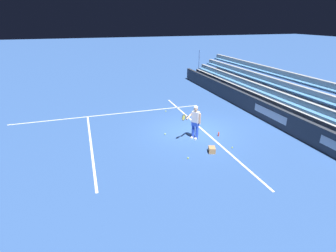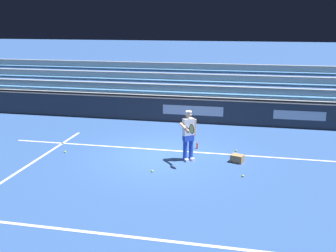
{
  "view_description": "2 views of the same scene",
  "coord_description": "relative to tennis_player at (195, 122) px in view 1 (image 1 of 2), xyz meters",
  "views": [
    {
      "loc": [
        -12.17,
        5.49,
        5.71
      ],
      "look_at": [
        -0.34,
        1.62,
        0.61
      ],
      "focal_mm": 28.0,
      "sensor_mm": 36.0,
      "label": 1
    },
    {
      "loc": [
        -2.89,
        12.86,
        4.6
      ],
      "look_at": [
        -0.13,
        -0.24,
        1.0
      ],
      "focal_mm": 42.0,
      "sensor_mm": 36.0,
      "label": 2
    }
  ],
  "objects": [
    {
      "name": "ball_box_cardboard",
      "position": [
        -1.64,
        -0.16,
        -0.76
      ],
      "size": [
        0.48,
        0.42,
        0.26
      ],
      "primitive_type": "cube",
      "rotation": [
        0.0,
        0.0,
        -0.35
      ],
      "color": "#A87F51",
      "rests_on": "ground"
    },
    {
      "name": "tennis_ball_midcourt",
      "position": [
        4.47,
        0.12,
        -0.86
      ],
      "size": [
        0.07,
        0.07,
        0.07
      ],
      "primitive_type": "sphere",
      "color": "#CCE533",
      "rests_on": "ground"
    },
    {
      "name": "ground_plane",
      "position": [
        0.96,
        -0.4,
        -0.89
      ],
      "size": [
        160.0,
        160.0,
        0.0
      ],
      "primitive_type": "plane",
      "color": "#2D5193"
    },
    {
      "name": "water_bottle",
      "position": [
        -0.13,
        -1.32,
        -0.78
      ],
      "size": [
        0.07,
        0.07,
        0.22
      ],
      "primitive_type": "cylinder",
      "color": "#EA4C33",
      "rests_on": "ground"
    },
    {
      "name": "tennis_ball_by_box",
      "position": [
        0.94,
        1.29,
        -0.86
      ],
      "size": [
        0.07,
        0.07,
        0.07
      ],
      "primitive_type": "sphere",
      "color": "#CCE533",
      "rests_on": "ground"
    },
    {
      "name": "court_service_line_white",
      "position": [
        0.96,
        5.1,
        -0.89
      ],
      "size": [
        8.22,
        0.1,
        0.01
      ],
      "primitive_type": "cube",
      "color": "white",
      "rests_on": "ground"
    },
    {
      "name": "court_sideline_white",
      "position": [
        5.07,
        3.6,
        -0.89
      ],
      "size": [
        0.1,
        12.0,
        0.01
      ],
      "primitive_type": "cube",
      "color": "white",
      "rests_on": "ground"
    },
    {
      "name": "tennis_ball_far_right",
      "position": [
        -1.86,
        1.11,
        -0.86
      ],
      "size": [
        0.07,
        0.07,
        0.07
      ],
      "primitive_type": "sphere",
      "color": "#CCE533",
      "rests_on": "ground"
    },
    {
      "name": "tennis_player",
      "position": [
        0.0,
        0.0,
        0.0
      ],
      "size": [
        0.61,
        1.05,
        1.71
      ],
      "color": "blue",
      "rests_on": "ground"
    },
    {
      "name": "tennis_ball_on_baseline",
      "position": [
        -1.56,
        -1.29,
        -0.86
      ],
      "size": [
        0.07,
        0.07,
        0.07
      ],
      "primitive_type": "sphere",
      "color": "#CCE533",
      "rests_on": "ground"
    },
    {
      "name": "back_wall_sponsor_board",
      "position": [
        0.95,
        -5.11,
        -0.34
      ],
      "size": [
        24.93,
        0.25,
        1.1
      ],
      "color": "#2D333D",
      "rests_on": "ground"
    },
    {
      "name": "bleacher_stand",
      "position": [
        0.96,
        -6.94,
        -0.17
      ],
      "size": [
        23.68,
        2.4,
        2.95
      ],
      "color": "#9EA3A8",
      "rests_on": "ground"
    },
    {
      "name": "court_baseline_white",
      "position": [
        0.96,
        -0.9,
        -0.89
      ],
      "size": [
        12.0,
        0.1,
        0.01
      ],
      "primitive_type": "cube",
      "color": "white",
      "rests_on": "ground"
    }
  ]
}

